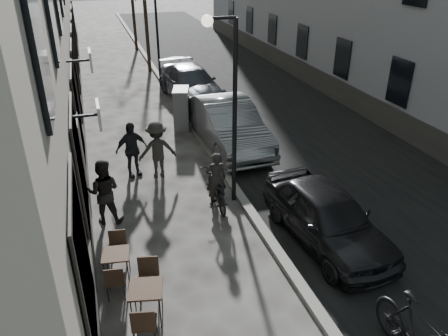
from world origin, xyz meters
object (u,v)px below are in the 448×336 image
pedestrian_near (104,192)px  bistro_set_b (147,300)px  car_far (191,83)px  bicycle (216,189)px  pedestrian_mid (157,150)px  pedestrian_far (132,150)px  streetlamp_far (153,23)px  car_near (327,216)px  utility_cabinet (182,108)px  streetlamp_near (229,94)px  bistro_set_c (117,264)px  car_mid (228,124)px

pedestrian_near → bistro_set_b: bearing=112.4°
car_far → bicycle: bearing=-104.5°
pedestrian_mid → pedestrian_far: size_ratio=1.02×
streetlamp_far → car_near: bearing=-83.4°
bistro_set_b → utility_cabinet: (2.82, 9.67, 0.33)m
streetlamp_near → pedestrian_far: streetlamp_near is taller
streetlamp_near → utility_cabinet: size_ratio=3.19×
bicycle → streetlamp_near: bearing=-163.2°
bistro_set_c → pedestrian_near: pedestrian_near is taller
bicycle → car_far: car_far is taller
streetlamp_far → bistro_set_b: 16.24m
pedestrian_mid → car_mid: (2.79, 1.56, -0.07)m
pedestrian_near → pedestrian_mid: pedestrian_mid is taller
pedestrian_near → car_mid: bearing=-126.3°
streetlamp_near → pedestrian_mid: (-1.62, 2.09, -2.26)m
utility_cabinet → car_near: size_ratio=0.38×
bicycle → pedestrian_far: 3.19m
bistro_set_c → car_far: 12.62m
pedestrian_far → car_mid: size_ratio=0.35×
streetlamp_far → car_mid: size_ratio=1.00×
streetlamp_far → pedestrian_mid: (-1.62, -9.91, -2.26)m
streetlamp_near → car_far: bearing=82.9°
utility_cabinet → bistro_set_b: bearing=-90.4°
bistro_set_c → bistro_set_b: bearing=-63.4°
bistro_set_b → pedestrian_mid: size_ratio=0.88×
utility_cabinet → pedestrian_far: 4.26m
car_far → streetlamp_near: bearing=-102.4°
pedestrian_near → bistro_set_c: bearing=106.1°
pedestrian_mid → car_near: (3.31, -4.60, -0.19)m
pedestrian_far → car_far: 7.85m
pedestrian_near → car_near: bearing=168.4°
streetlamp_near → bicycle: 2.70m
bicycle → car_mid: 4.07m
utility_cabinet → bicycle: utility_cabinet is taller
bistro_set_b → bistro_set_c: size_ratio=1.12×
streetlamp_near → bistro_set_b: size_ratio=3.19×
bistro_set_c → pedestrian_mid: bearing=77.6°
car_mid → pedestrian_near: bearing=-142.5°
bistro_set_b → pedestrian_far: (0.47, 6.12, 0.42)m
bicycle → pedestrian_mid: (-1.24, 2.19, 0.42)m
bistro_set_b → car_far: car_far is taller
bistro_set_b → bicycle: (2.47, 3.66, 0.02)m
streetlamp_far → pedestrian_far: bearing=-103.8°
streetlamp_far → utility_cabinet: (-0.03, -6.09, -2.36)m
bistro_set_b → car_mid: (4.02, 7.42, 0.37)m
car_mid → bistro_set_b: bearing=-120.1°
pedestrian_near → car_mid: size_ratio=0.35×
bistro_set_b → bistro_set_c: bearing=120.9°
car_near → car_far: bearing=88.0°
car_near → car_mid: 6.19m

